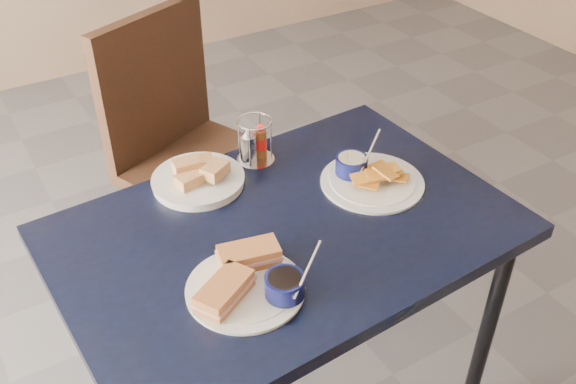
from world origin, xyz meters
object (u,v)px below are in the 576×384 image
sandwich_plate (249,280)px  dining_table (286,247)px  plantain_plate (366,176)px  bread_basket (198,178)px  condiment_caddy (253,144)px  chair_far (191,134)px

sandwich_plate → dining_table: bearing=39.1°
plantain_plate → bread_basket: 0.46m
bread_basket → condiment_caddy: (0.19, 0.03, 0.03)m
plantain_plate → sandwich_plate: bearing=-156.8°
plantain_plate → chair_far: bearing=106.7°
dining_table → chair_far: 0.80m
plantain_plate → condiment_caddy: size_ratio=2.11×
dining_table → sandwich_plate: 0.25m
dining_table → plantain_plate: size_ratio=4.12×
sandwich_plate → plantain_plate: bearing=23.2°
chair_far → dining_table: bearing=-95.0°
bread_basket → chair_far: bearing=70.2°
sandwich_plate → plantain_plate: size_ratio=1.05×
plantain_plate → condiment_caddy: 0.33m
chair_far → sandwich_plate: 0.99m
chair_far → condiment_caddy: 0.54m
condiment_caddy → dining_table: bearing=-103.2°
sandwich_plate → bread_basket: sandwich_plate is taller
chair_far → condiment_caddy: chair_far is taller
dining_table → sandwich_plate: size_ratio=3.91×
dining_table → plantain_plate: bearing=10.7°
chair_far → sandwich_plate: (-0.25, -0.94, 0.19)m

